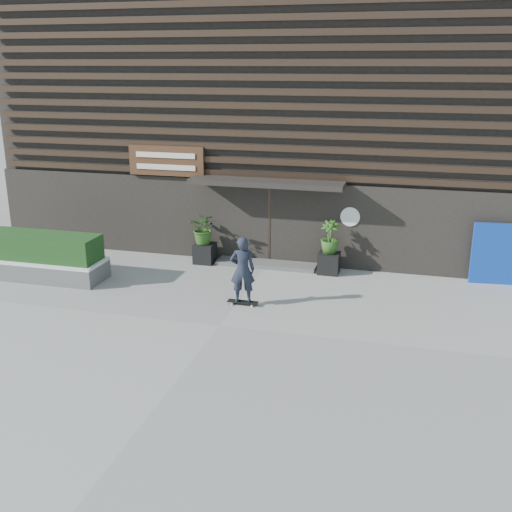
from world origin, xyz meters
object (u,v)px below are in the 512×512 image
(raised_bed, at_px, (45,269))
(blue_tarp, at_px, (506,254))
(planter_pot_left, at_px, (205,253))
(skateboarder, at_px, (242,270))
(planter_pot_right, at_px, (329,263))

(raised_bed, xyz_separation_m, blue_tarp, (12.53, 2.77, 0.61))
(planter_pot_left, distance_m, blue_tarp, 8.61)
(raised_bed, height_order, skateboarder, skateboarder)
(planter_pot_right, height_order, blue_tarp, blue_tarp)
(planter_pot_left, relative_size, planter_pot_right, 1.00)
(skateboarder, bearing_deg, raised_bed, 174.77)
(planter_pot_left, xyz_separation_m, planter_pot_right, (3.80, 0.00, 0.00))
(planter_pot_right, bearing_deg, skateboarder, -119.90)
(planter_pot_left, bearing_deg, blue_tarp, 2.00)
(raised_bed, relative_size, blue_tarp, 1.91)
(planter_pot_left, xyz_separation_m, blue_tarp, (8.59, 0.30, 0.56))
(planter_pot_left, height_order, blue_tarp, blue_tarp)
(planter_pot_right, distance_m, blue_tarp, 4.83)
(planter_pot_left, relative_size, blue_tarp, 0.33)
(planter_pot_right, xyz_separation_m, skateboarder, (-1.73, -3.02, 0.63))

